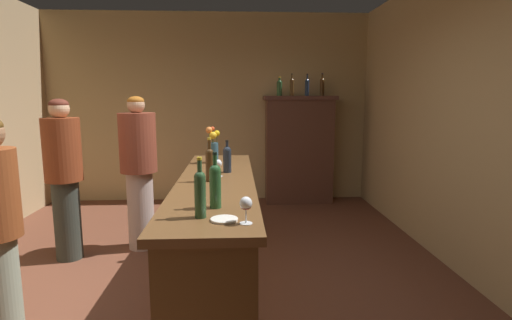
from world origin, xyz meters
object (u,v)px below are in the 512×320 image
display_bottle_center (307,86)px  display_bottle_midright (322,86)px  flower_arrangement (213,147)px  display_bottle_midleft (292,86)px  patron_by_cabinet (139,167)px  wine_glass_front (218,165)px  wine_bottle_riesling (210,163)px  wine_glass_mid (246,205)px  wine_bottle_pinot (215,184)px  bar_counter (217,238)px  wine_bottle_merlot (200,191)px  display_cabinet (299,148)px  cheese_plate (224,220)px  display_bottle_left (279,87)px  patron_in_navy (64,173)px  wine_bottle_rose (227,158)px

display_bottle_center → display_bottle_midright: bearing=-0.0°
flower_arrangement → display_bottle_center: 2.57m
display_bottle_midleft → patron_by_cabinet: bearing=-135.8°
wine_glass_front → display_bottle_midleft: 3.08m
wine_bottle_riesling → wine_glass_mid: wine_bottle_riesling is taller
wine_bottle_pinot → display_bottle_midleft: 3.95m
bar_counter → wine_bottle_merlot: wine_bottle_merlot is taller
display_cabinet → wine_bottle_riesling: (-1.19, -3.01, 0.27)m
bar_counter → display_bottle_center: 3.46m
wine_bottle_riesling → cheese_plate: (0.14, -1.02, -0.14)m
wine_bottle_pinot → wine_bottle_merlot: size_ratio=1.00×
display_bottle_center → patron_by_cabinet: 2.95m
display_bottle_left → patron_by_cabinet: bearing=-132.8°
wine_glass_mid → patron_in_navy: (-1.76, 1.98, -0.20)m
wine_glass_front → patron_in_navy: (-1.57, 0.72, -0.20)m
display_bottle_midright → bar_counter: bearing=-116.6°
patron_by_cabinet → display_bottle_midleft: bearing=104.6°
wine_bottle_riesling → patron_by_cabinet: 1.46m
bar_counter → display_bottle_midleft: display_bottle_midleft is taller
bar_counter → wine_bottle_rose: wine_bottle_rose is taller
cheese_plate → display_bottle_center: 4.27m
wine_bottle_merlot → cheese_plate: wine_bottle_merlot is taller
wine_bottle_rose → display_bottle_center: size_ratio=0.86×
wine_glass_mid → display_bottle_left: 4.19m
wine_bottle_pinot → display_bottle_center: display_bottle_center is taller
wine_bottle_merlot → display_bottle_midright: 4.30m
wine_bottle_rose → wine_glass_mid: bearing=-85.0°
wine_glass_mid → display_bottle_midright: 4.34m
bar_counter → display_bottle_midright: bearing=63.4°
wine_glass_front → cheese_plate: wine_glass_front is taller
wine_bottle_pinot → flower_arrangement: flower_arrangement is taller
display_bottle_midright → display_bottle_midleft: bearing=180.0°
patron_by_cabinet → display_bottle_center: bearing=101.3°
wine_bottle_merlot → wine_bottle_riesling: size_ratio=0.98×
wine_glass_front → patron_in_navy: bearing=155.4°
wine_bottle_rose → patron_in_navy: bearing=161.8°
wine_glass_front → display_bottle_midleft: (1.00, 2.82, 0.71)m
wine_glass_mid → display_bottle_center: 4.27m
cheese_plate → display_bottle_left: 4.17m
wine_glass_front → wine_glass_mid: wine_glass_mid is taller
flower_arrangement → cheese_plate: (0.17, -1.93, -0.15)m
wine_bottle_rose → flower_arrangement: size_ratio=0.79×
wine_glass_front → display_bottle_midright: (1.47, 2.82, 0.72)m
cheese_plate → patron_by_cabinet: (-0.97, 2.19, -0.09)m
wine_bottle_rose → wine_glass_front: size_ratio=1.99×
patron_in_navy → cheese_plate: bearing=-13.7°
cheese_plate → patron_in_navy: bearing=130.6°
display_cabinet → wine_glass_front: (-1.13, -2.82, 0.22)m
wine_bottle_pinot → display_bottle_center: size_ratio=1.02×
wine_bottle_merlot → patron_in_navy: (-1.52, 1.86, -0.24)m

